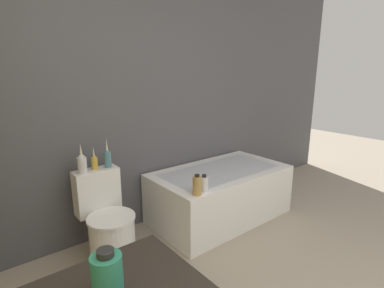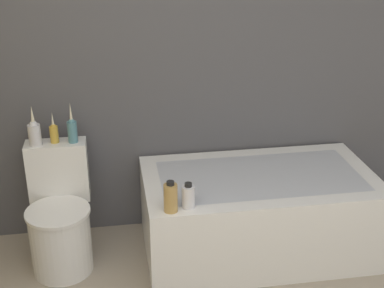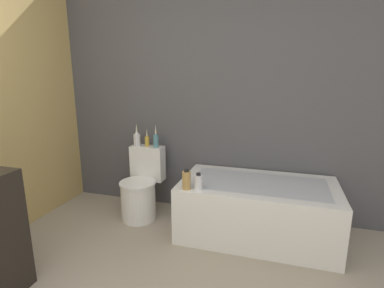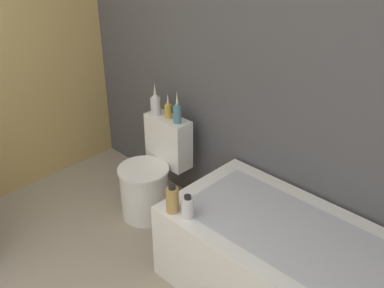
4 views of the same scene
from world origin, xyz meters
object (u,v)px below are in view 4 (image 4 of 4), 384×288
(shampoo_bottle_tall, at_px, (172,200))
(vase_gold, at_px, (155,104))
(bathtub, at_px, (284,265))
(vase_silver, at_px, (168,109))
(shampoo_bottle_short, at_px, (188,207))
(vase_bronze, at_px, (177,112))
(toilet, at_px, (151,177))

(shampoo_bottle_tall, bearing_deg, vase_gold, 143.89)
(bathtub, bearing_deg, vase_silver, 169.13)
(vase_gold, xyz_separation_m, shampoo_bottle_tall, (0.73, -0.54, -0.21))
(bathtub, bearing_deg, shampoo_bottle_short, -148.23)
(bathtub, xyz_separation_m, vase_silver, (-1.21, 0.23, 0.53))
(shampoo_bottle_short, bearing_deg, bathtub, 31.77)
(bathtub, height_order, vase_gold, vase_gold)
(vase_bronze, relative_size, shampoo_bottle_short, 1.69)
(vase_silver, xyz_separation_m, vase_bronze, (0.11, -0.01, 0.02))
(bathtub, relative_size, vase_silver, 7.34)
(toilet, bearing_deg, bathtub, -2.13)
(vase_silver, distance_m, vase_bronze, 0.11)
(vase_silver, relative_size, vase_bronze, 0.78)
(bathtub, xyz_separation_m, vase_bronze, (-1.10, 0.22, 0.54))
(bathtub, xyz_separation_m, shampoo_bottle_short, (-0.49, -0.30, 0.32))
(toilet, relative_size, vase_silver, 3.78)
(vase_gold, height_order, shampoo_bottle_tall, vase_gold)
(vase_silver, relative_size, shampoo_bottle_short, 1.32)
(vase_gold, relative_size, vase_silver, 1.27)
(vase_gold, bearing_deg, vase_silver, 12.52)
(toilet, bearing_deg, vase_bronze, 58.12)
(vase_gold, distance_m, shampoo_bottle_short, 1.00)
(vase_silver, height_order, vase_bronze, vase_bronze)
(toilet, bearing_deg, vase_silver, 90.00)
(vase_gold, height_order, shampoo_bottle_short, vase_gold)
(shampoo_bottle_short, bearing_deg, vase_gold, 148.52)
(shampoo_bottle_tall, relative_size, shampoo_bottle_short, 1.22)
(vase_gold, relative_size, vase_bronze, 0.99)
(bathtub, distance_m, shampoo_bottle_short, 0.66)
(toilet, relative_size, shampoo_bottle_short, 4.98)
(bathtub, relative_size, vase_gold, 5.77)
(bathtub, bearing_deg, vase_bronze, 168.74)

